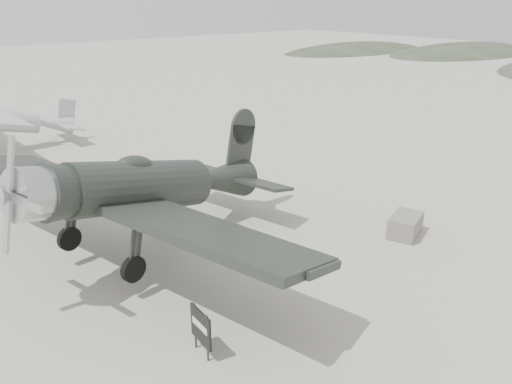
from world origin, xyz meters
The scene contains 6 objects.
ground centered at (0.00, 0.00, 0.00)m, with size 160.00×160.00×0.00m, color gray.
hill_east_north centered at (60.00, 28.00, 0.00)m, with size 36.00×18.00×6.00m, color #2F3B2B.
hill_northeast centered at (50.00, 40.00, 0.00)m, with size 32.00×16.00×5.20m, color #2F3B2B.
lowwing_monoplane centered at (-4.17, 2.26, 2.25)m, with size 9.58×13.24×4.26m.
equipment_block centered at (3.07, -2.00, 0.35)m, with size 1.41×0.88×0.71m, color #66635F.
sign_board centered at (-5.70, -2.77, 0.72)m, with size 0.11×0.83×1.20m.
Camera 1 is at (-10.58, -10.74, 7.64)m, focal length 35.00 mm.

